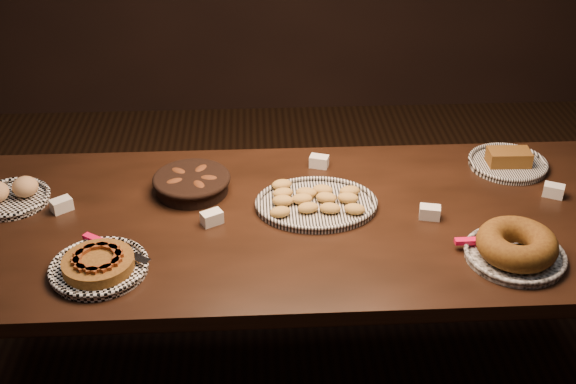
{
  "coord_description": "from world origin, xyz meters",
  "views": [
    {
      "loc": [
        -0.15,
        -2.06,
        2.12
      ],
      "look_at": [
        -0.04,
        0.05,
        0.82
      ],
      "focal_mm": 45.0,
      "sensor_mm": 36.0,
      "label": 1
    }
  ],
  "objects_px": {
    "buffet_table": "(301,234)",
    "bundt_cake_plate": "(516,247)",
    "apple_tart_plate": "(99,265)",
    "madeleine_platter": "(315,202)"
  },
  "relations": [
    {
      "from": "apple_tart_plate",
      "to": "buffet_table",
      "type": "bearing_deg",
      "value": 27.08
    },
    {
      "from": "apple_tart_plate",
      "to": "bundt_cake_plate",
      "type": "height_order",
      "value": "bundt_cake_plate"
    },
    {
      "from": "buffet_table",
      "to": "madeleine_platter",
      "type": "height_order",
      "value": "madeleine_platter"
    },
    {
      "from": "bundt_cake_plate",
      "to": "apple_tart_plate",
      "type": "bearing_deg",
      "value": -161.46
    },
    {
      "from": "buffet_table",
      "to": "apple_tart_plate",
      "type": "xyz_separation_m",
      "value": [
        -0.64,
        -0.27,
        0.1
      ]
    },
    {
      "from": "buffet_table",
      "to": "bundt_cake_plate",
      "type": "bearing_deg",
      "value": -22.58
    },
    {
      "from": "apple_tart_plate",
      "to": "bundt_cake_plate",
      "type": "relative_size",
      "value": 0.93
    },
    {
      "from": "buffet_table",
      "to": "bundt_cake_plate",
      "type": "relative_size",
      "value": 7.08
    },
    {
      "from": "buffet_table",
      "to": "bundt_cake_plate",
      "type": "xyz_separation_m",
      "value": [
        0.66,
        -0.27,
        0.12
      ]
    },
    {
      "from": "apple_tart_plate",
      "to": "bundt_cake_plate",
      "type": "distance_m",
      "value": 1.3
    }
  ]
}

